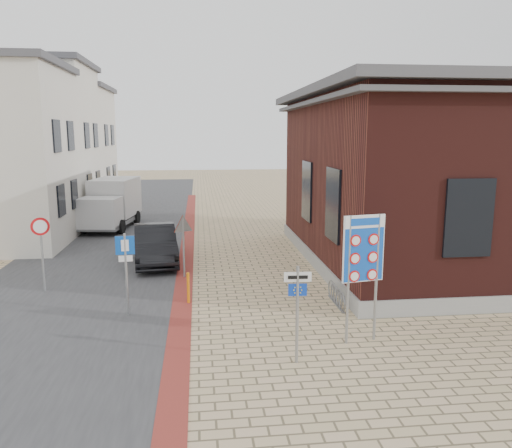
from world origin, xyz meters
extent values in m
plane|color=tan|center=(0.00, 0.00, 0.00)|extent=(120.00, 120.00, 0.00)
cube|color=#38383A|center=(-5.50, 15.00, 0.01)|extent=(7.00, 60.00, 0.02)
cube|color=maroon|center=(-2.00, 10.00, 0.01)|extent=(0.60, 40.00, 0.02)
cube|color=gray|center=(9.00, 7.00, 0.25)|extent=(12.15, 12.15, 0.50)
cube|color=#441915|center=(9.00, 7.00, 3.50)|extent=(12.00, 12.00, 6.00)
cube|color=#4C4C51|center=(9.00, 7.00, 6.65)|extent=(13.00, 13.00, 0.30)
cube|color=#4C4C51|center=(9.00, 7.00, 6.25)|extent=(12.70, 12.70, 0.15)
cube|color=black|center=(2.98, 4.00, 2.80)|extent=(0.12, 1.60, 2.40)
cube|color=black|center=(2.98, 8.00, 2.80)|extent=(0.12, 1.60, 2.40)
cube|color=black|center=(6.00, 0.98, 2.80)|extent=(1.40, 0.12, 2.20)
cube|color=black|center=(-7.48, 10.80, 2.20)|extent=(0.10, 1.10, 1.40)
cube|color=black|center=(-7.48, 13.20, 2.20)|extent=(0.10, 1.10, 1.40)
cube|color=black|center=(-7.48, 10.80, 5.00)|extent=(0.10, 1.10, 1.40)
cube|color=black|center=(-7.48, 13.20, 5.00)|extent=(0.10, 1.10, 1.40)
cube|color=silver|center=(-11.00, 18.00, 4.40)|extent=(7.00, 6.00, 8.80)
cube|color=#4C4C51|center=(-11.00, 18.00, 8.95)|extent=(7.40, 6.40, 0.30)
cube|color=black|center=(-7.48, 16.80, 2.20)|extent=(0.10, 1.10, 1.40)
cube|color=black|center=(-7.48, 19.20, 2.20)|extent=(0.10, 1.10, 1.40)
cube|color=black|center=(-7.48, 16.80, 5.00)|extent=(0.10, 1.10, 1.40)
cube|color=black|center=(-7.48, 19.20, 5.00)|extent=(0.10, 1.10, 1.40)
cube|color=silver|center=(-11.00, 24.00, 4.00)|extent=(7.00, 6.00, 8.00)
cube|color=#4C4C51|center=(-11.00, 24.00, 8.15)|extent=(7.40, 6.40, 0.30)
cube|color=black|center=(-7.48, 22.80, 2.20)|extent=(0.10, 1.10, 1.40)
cube|color=black|center=(-7.48, 25.20, 2.20)|extent=(0.10, 1.10, 1.40)
cube|color=black|center=(-7.48, 22.80, 5.00)|extent=(0.10, 1.10, 1.40)
cube|color=black|center=(-7.48, 25.20, 5.00)|extent=(0.10, 1.10, 1.40)
torus|color=slate|center=(2.65, 1.60, 0.28)|extent=(0.04, 0.60, 0.60)
torus|color=slate|center=(2.65, 1.90, 0.28)|extent=(0.04, 0.60, 0.60)
torus|color=slate|center=(2.65, 2.20, 0.28)|extent=(0.04, 0.60, 0.60)
torus|color=slate|center=(2.65, 2.50, 0.28)|extent=(0.04, 0.60, 0.60)
torus|color=slate|center=(2.65, 2.80, 0.28)|extent=(0.04, 0.60, 0.60)
cube|color=slate|center=(2.65, 2.20, 0.02)|extent=(0.08, 1.60, 0.04)
imported|color=black|center=(-3.20, 7.93, 0.75)|extent=(2.11, 4.70, 1.50)
cube|color=slate|center=(-6.18, 15.60, 0.42)|extent=(2.66, 5.26, 0.23)
cube|color=silver|center=(-6.43, 13.84, 1.17)|extent=(2.17, 1.85, 1.49)
cube|color=black|center=(-6.53, 13.15, 1.45)|extent=(1.76, 0.33, 0.75)
cube|color=silver|center=(-6.05, 16.43, 1.63)|extent=(2.51, 3.62, 2.05)
cylinder|color=black|center=(-7.36, 14.26, 0.37)|extent=(0.34, 0.77, 0.75)
cylinder|color=black|center=(-5.42, 13.98, 0.37)|extent=(0.34, 0.77, 0.75)
cylinder|color=black|center=(-6.93, 17.21, 0.37)|extent=(0.34, 0.77, 0.75)
cylinder|color=black|center=(-4.99, 16.93, 0.37)|extent=(0.34, 0.77, 0.75)
cylinder|color=gray|center=(2.12, -0.61, 1.60)|extent=(0.07, 0.07, 3.20)
cylinder|color=gray|center=(2.88, -0.46, 1.60)|extent=(0.07, 0.07, 3.20)
cube|color=white|center=(2.50, -0.53, 2.37)|extent=(1.08, 0.25, 1.65)
cube|color=blue|center=(2.50, -0.53, 2.37)|extent=(1.04, 0.25, 1.60)
cube|color=white|center=(2.50, -0.53, 3.04)|extent=(1.04, 0.25, 0.31)
cylinder|color=gray|center=(0.70, -1.50, 1.13)|extent=(0.07, 0.07, 2.25)
cube|color=white|center=(0.70, -1.50, 2.01)|extent=(0.61, 0.07, 0.22)
cube|color=#0F38B7|center=(0.70, -1.50, 1.71)|extent=(0.41, 0.06, 0.27)
cylinder|color=gray|center=(-3.50, 2.00, 1.19)|extent=(0.07, 0.07, 2.37)
cube|color=#0F4CB4|center=(-3.50, 2.00, 2.04)|extent=(0.52, 0.09, 0.52)
cube|color=white|center=(-3.50, 2.00, 1.66)|extent=(0.38, 0.08, 0.17)
cylinder|color=gray|center=(-2.00, 5.62, 1.08)|extent=(0.07, 0.07, 2.17)
cylinder|color=gray|center=(-6.50, 4.50, 1.23)|extent=(0.07, 0.07, 2.46)
cylinder|color=red|center=(-6.50, 4.50, 2.18)|extent=(0.56, 0.22, 0.58)
cylinder|color=orange|center=(-1.80, 2.80, 0.48)|extent=(0.09, 0.09, 0.97)
camera|label=1|loc=(-1.42, -11.87, 5.11)|focal=35.00mm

